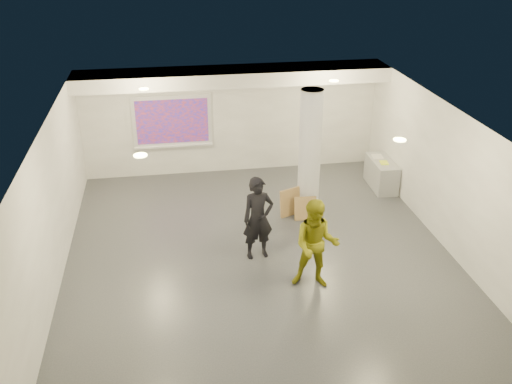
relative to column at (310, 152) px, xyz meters
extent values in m
cube|color=#37393F|center=(-1.50, -1.80, -1.50)|extent=(8.00, 9.00, 0.01)
cube|color=white|center=(-1.50, -1.80, 1.50)|extent=(8.00, 9.00, 0.01)
cube|color=beige|center=(-1.50, 2.70, 0.00)|extent=(8.00, 0.01, 3.00)
cube|color=beige|center=(-1.50, -6.30, 0.00)|extent=(8.00, 0.01, 3.00)
cube|color=beige|center=(-5.50, -1.80, 0.00)|extent=(0.01, 9.00, 3.00)
cube|color=beige|center=(2.50, -1.80, 0.00)|extent=(0.01, 9.00, 3.00)
cube|color=silver|center=(-1.50, 2.15, 1.32)|extent=(8.00, 1.10, 0.36)
cylinder|color=#F4EE84|center=(-3.70, 0.70, 1.48)|extent=(0.22, 0.22, 0.02)
cylinder|color=#F4EE84|center=(0.70, 0.70, 1.48)|extent=(0.22, 0.22, 0.02)
cylinder|color=#F4EE84|center=(-3.70, -3.30, 1.48)|extent=(0.22, 0.22, 0.02)
cylinder|color=#F4EE84|center=(0.70, -3.30, 1.48)|extent=(0.22, 0.22, 0.02)
cylinder|color=silver|center=(0.00, 0.00, 0.00)|extent=(0.52, 0.52, 3.00)
cube|color=white|center=(-3.10, 2.66, 0.05)|extent=(2.10, 0.06, 1.40)
cube|color=#0023CE|center=(-3.10, 2.62, 0.05)|extent=(1.90, 0.01, 1.20)
cube|color=white|center=(-3.10, 2.60, -0.65)|extent=(2.10, 0.08, 0.04)
cube|color=gray|center=(2.22, 0.95, -1.12)|extent=(0.57, 1.30, 0.75)
cube|color=silver|center=(2.17, 1.20, -0.74)|extent=(0.31, 0.37, 0.02)
cube|color=#E8FF30|center=(2.19, 0.78, -0.74)|extent=(0.23, 0.29, 0.03)
cube|color=#9C7946|center=(-0.45, -0.20, -1.16)|extent=(0.62, 0.36, 0.68)
cube|color=#9C7946|center=(-0.18, -0.48, -1.22)|extent=(0.52, 0.21, 0.56)
imported|color=black|center=(-1.54, -1.90, -0.61)|extent=(0.70, 0.52, 1.78)
imported|color=olive|center=(-0.64, -3.12, -0.60)|extent=(1.03, 0.90, 1.80)
camera|label=1|loc=(-3.24, -12.01, 4.92)|focal=40.00mm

